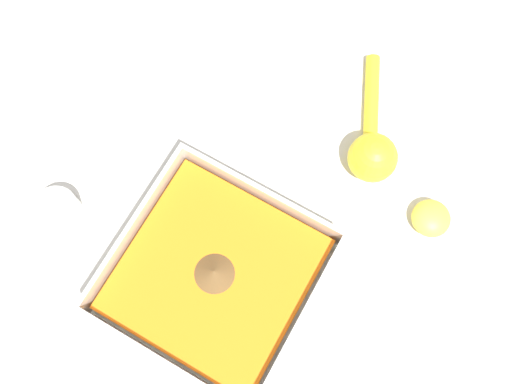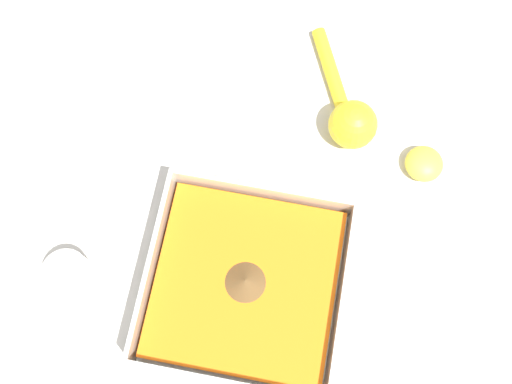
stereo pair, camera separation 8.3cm
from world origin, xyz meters
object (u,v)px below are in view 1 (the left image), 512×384
Objects in this scene: square_dish at (216,276)px; spice_bowl at (58,212)px; lemon_half at (431,218)px; lemon_squeezer at (372,148)px.

square_dish reaches higher than spice_bowl.
spice_bowl is 1.15× the size of lemon_half.
lemon_half is at bearing 43.88° from lemon_squeezer.
lemon_half is (-0.22, -0.22, -0.01)m from square_dish.
square_dish is 0.24m from spice_bowl.
spice_bowl is 0.45m from lemon_squeezer.
lemon_squeezer is at bearing -138.90° from spice_bowl.
spice_bowl is (0.24, 0.03, -0.01)m from square_dish.
spice_bowl is at bearing -73.36° from lemon_squeezer.
square_dish is at bearing -172.85° from spice_bowl.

